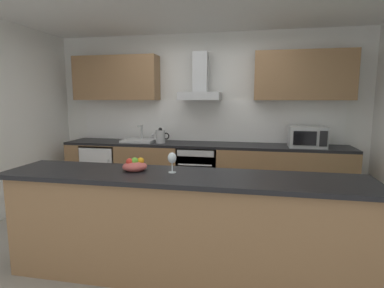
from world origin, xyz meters
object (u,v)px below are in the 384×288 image
object	(u,v)px
refrigerator	(105,170)
range_hood	(200,85)
fruit_bowl	(135,166)
sink	(139,140)
wine_glass	(172,159)
kettle	(160,136)
microwave	(307,137)
oven	(199,172)

from	to	relation	value
refrigerator	range_hood	bearing A→B (deg)	4.80
refrigerator	fruit_bowl	bearing A→B (deg)	-56.31
range_hood	refrigerator	bearing A→B (deg)	-175.20
sink	range_hood	size ratio (longest dim) A/B	0.69
refrigerator	wine_glass	size ratio (longest dim) A/B	4.78
refrigerator	wine_glass	world-z (taller)	wine_glass
kettle	fruit_bowl	bearing A→B (deg)	-79.37
microwave	kettle	xyz separation A→B (m)	(-2.16, -0.01, -0.04)
microwave	range_hood	size ratio (longest dim) A/B	0.69
sink	wine_glass	bearing A→B (deg)	-62.05
range_hood	wine_glass	size ratio (longest dim) A/B	4.05
sink	range_hood	world-z (taller)	range_hood
sink	kettle	distance (m)	0.38
kettle	range_hood	size ratio (longest dim) A/B	0.40
microwave	sink	world-z (taller)	microwave
sink	fruit_bowl	world-z (taller)	sink
oven	microwave	size ratio (longest dim) A/B	1.60
microwave	fruit_bowl	bearing A→B (deg)	-131.63
sink	range_hood	distance (m)	1.30
refrigerator	range_hood	world-z (taller)	range_hood
range_hood	fruit_bowl	world-z (taller)	range_hood
wine_glass	fruit_bowl	bearing A→B (deg)	177.52
oven	microwave	xyz separation A→B (m)	(1.56, -0.03, 0.59)
sink	kettle	world-z (taller)	sink
kettle	range_hood	distance (m)	1.00
fruit_bowl	kettle	bearing A→B (deg)	100.63
kettle	wine_glass	world-z (taller)	kettle
refrigerator	range_hood	distance (m)	2.09
microwave	oven	bearing A→B (deg)	178.98
refrigerator	fruit_bowl	distance (m)	2.50
wine_glass	fruit_bowl	size ratio (longest dim) A/B	0.81
oven	refrigerator	bearing A→B (deg)	-179.90
oven	fruit_bowl	xyz separation A→B (m)	(-0.22, -2.03, 0.53)
refrigerator	sink	xyz separation A→B (m)	(0.61, 0.01, 0.50)
refrigerator	microwave	bearing A→B (deg)	-0.46
kettle	wine_glass	bearing A→B (deg)	-70.21
oven	microwave	distance (m)	1.67
wine_glass	microwave	bearing A→B (deg)	54.66
refrigerator	wine_glass	xyz separation A→B (m)	(1.70, -2.05, 0.64)
microwave	kettle	distance (m)	2.16
sink	wine_glass	world-z (taller)	sink
sink	wine_glass	xyz separation A→B (m)	(1.09, -2.06, 0.14)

